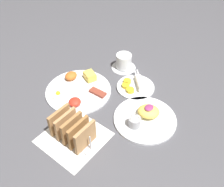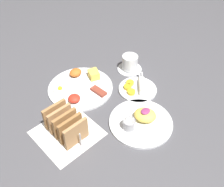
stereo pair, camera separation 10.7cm
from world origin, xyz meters
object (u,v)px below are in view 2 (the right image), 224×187
(plate_breakfast, at_px, (80,86))
(toast_rack, at_px, (66,124))
(coffee_cup, at_px, (130,63))
(plate_foreground, at_px, (141,120))
(plate_condiments, at_px, (137,88))

(plate_breakfast, height_order, toast_rack, toast_rack)
(plate_breakfast, height_order, coffee_cup, coffee_cup)
(plate_breakfast, height_order, plate_foreground, plate_foreground)
(coffee_cup, bearing_deg, plate_breakfast, 167.35)
(plate_foreground, bearing_deg, toast_rack, 146.22)
(plate_breakfast, distance_m, toast_rack, 0.26)
(plate_condiments, bearing_deg, plate_breakfast, 133.16)
(plate_condiments, xyz_separation_m, coffee_cup, (0.09, 0.13, 0.02))
(plate_condiments, bearing_deg, coffee_cup, 55.88)
(plate_condiments, height_order, coffee_cup, coffee_cup)
(plate_breakfast, bearing_deg, toast_rack, -139.89)
(plate_breakfast, relative_size, plate_foreground, 1.16)
(plate_foreground, bearing_deg, coffee_cup, 50.29)
(plate_breakfast, relative_size, toast_rack, 1.62)
(toast_rack, bearing_deg, plate_foreground, -33.78)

